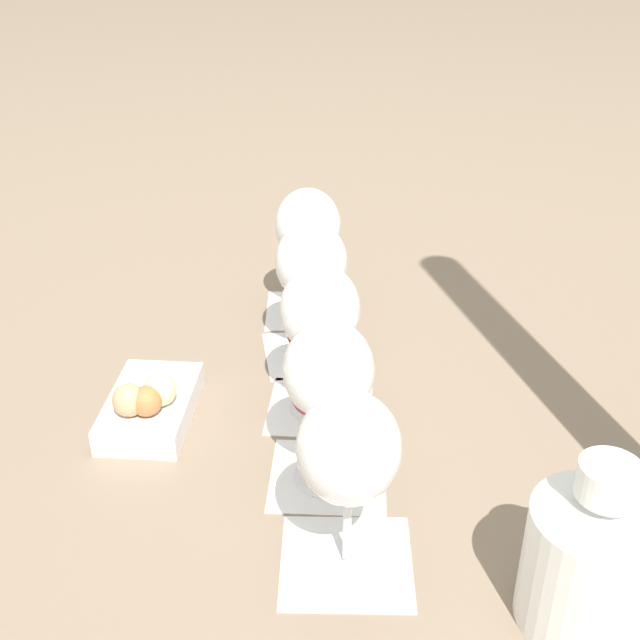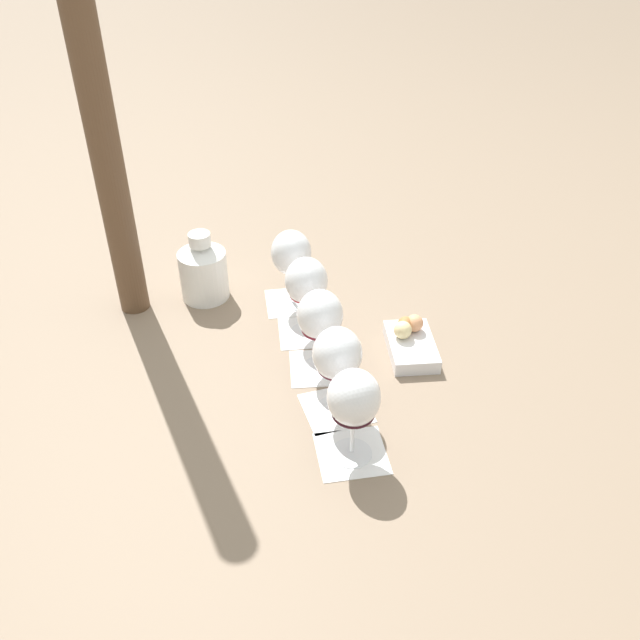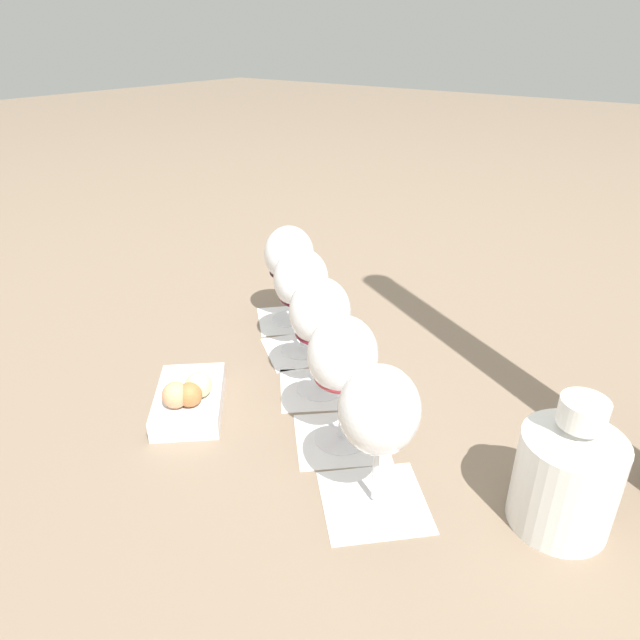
{
  "view_description": "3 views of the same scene",
  "coord_description": "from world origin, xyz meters",
  "px_view_note": "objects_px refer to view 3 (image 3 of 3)",
  "views": [
    {
      "loc": [
        -0.53,
        0.51,
        0.53
      ],
      "look_at": [
        -0.0,
        0.0,
        0.11
      ],
      "focal_mm": 45.0,
      "sensor_mm": 36.0,
      "label": 1
    },
    {
      "loc": [
        0.6,
        -0.8,
        0.84
      ],
      "look_at": [
        -0.0,
        0.0,
        0.11
      ],
      "focal_mm": 38.0,
      "sensor_mm": 36.0,
      "label": 2
    },
    {
      "loc": [
        -0.41,
        0.56,
        0.47
      ],
      "look_at": [
        -0.0,
        0.0,
        0.11
      ],
      "focal_mm": 32.0,
      "sensor_mm": 36.0,
      "label": 3
    }
  ],
  "objects_px": {
    "wine_glass_1": "(342,360)",
    "ceramic_vase": "(568,472)",
    "wine_glass_4": "(289,258)",
    "wine_glass_0": "(379,416)",
    "wine_glass_2": "(316,317)",
    "wine_glass_3": "(301,284)",
    "snack_dish": "(189,398)"
  },
  "relations": [
    {
      "from": "wine_glass_1",
      "to": "wine_glass_4",
      "type": "xyz_separation_m",
      "value": [
        0.26,
        -0.22,
        0.0
      ]
    },
    {
      "from": "wine_glass_2",
      "to": "snack_dish",
      "type": "bearing_deg",
      "value": 54.19
    },
    {
      "from": "wine_glass_1",
      "to": "snack_dish",
      "type": "bearing_deg",
      "value": 20.68
    },
    {
      "from": "wine_glass_0",
      "to": "ceramic_vase",
      "type": "bearing_deg",
      "value": -150.96
    },
    {
      "from": "wine_glass_2",
      "to": "ceramic_vase",
      "type": "xyz_separation_m",
      "value": [
        -0.36,
        0.04,
        -0.05
      ]
    },
    {
      "from": "wine_glass_2",
      "to": "snack_dish",
      "type": "xyz_separation_m",
      "value": [
        0.11,
        0.15,
        -0.1
      ]
    },
    {
      "from": "wine_glass_3",
      "to": "snack_dish",
      "type": "relative_size",
      "value": 1.05
    },
    {
      "from": "ceramic_vase",
      "to": "wine_glass_0",
      "type": "bearing_deg",
      "value": 29.04
    },
    {
      "from": "wine_glass_2",
      "to": "wine_glass_3",
      "type": "bearing_deg",
      "value": -41.17
    },
    {
      "from": "wine_glass_0",
      "to": "wine_glass_2",
      "type": "relative_size",
      "value": 1.0
    },
    {
      "from": "wine_glass_0",
      "to": "snack_dish",
      "type": "height_order",
      "value": "wine_glass_0"
    },
    {
      "from": "wine_glass_2",
      "to": "wine_glass_4",
      "type": "height_order",
      "value": "same"
    },
    {
      "from": "wine_glass_1",
      "to": "ceramic_vase",
      "type": "bearing_deg",
      "value": -174.12
    },
    {
      "from": "wine_glass_0",
      "to": "wine_glass_3",
      "type": "bearing_deg",
      "value": -38.37
    },
    {
      "from": "wine_glass_4",
      "to": "ceramic_vase",
      "type": "distance_m",
      "value": 0.56
    },
    {
      "from": "wine_glass_1",
      "to": "snack_dish",
      "type": "height_order",
      "value": "wine_glass_1"
    },
    {
      "from": "wine_glass_0",
      "to": "wine_glass_1",
      "type": "bearing_deg",
      "value": -36.31
    },
    {
      "from": "wine_glass_0",
      "to": "wine_glass_3",
      "type": "relative_size",
      "value": 1.0
    },
    {
      "from": "wine_glass_3",
      "to": "snack_dish",
      "type": "distance_m",
      "value": 0.24
    },
    {
      "from": "wine_glass_2",
      "to": "ceramic_vase",
      "type": "relative_size",
      "value": 1.11
    },
    {
      "from": "wine_glass_1",
      "to": "ceramic_vase",
      "type": "xyz_separation_m",
      "value": [
        -0.26,
        -0.03,
        -0.05
      ]
    },
    {
      "from": "wine_glass_1",
      "to": "ceramic_vase",
      "type": "distance_m",
      "value": 0.27
    },
    {
      "from": "wine_glass_3",
      "to": "snack_dish",
      "type": "bearing_deg",
      "value": 84.98
    },
    {
      "from": "ceramic_vase",
      "to": "wine_glass_3",
      "type": "bearing_deg",
      "value": -15.26
    },
    {
      "from": "wine_glass_0",
      "to": "ceramic_vase",
      "type": "height_order",
      "value": "wine_glass_0"
    },
    {
      "from": "wine_glass_4",
      "to": "snack_dish",
      "type": "xyz_separation_m",
      "value": [
        -0.06,
        0.3,
        -0.1
      ]
    },
    {
      "from": "wine_glass_0",
      "to": "snack_dish",
      "type": "xyz_separation_m",
      "value": [
        0.29,
        0.01,
        -0.1
      ]
    },
    {
      "from": "wine_glass_0",
      "to": "wine_glass_4",
      "type": "relative_size",
      "value": 1.0
    },
    {
      "from": "wine_glass_0",
      "to": "wine_glass_4",
      "type": "xyz_separation_m",
      "value": [
        0.35,
        -0.29,
        0.0
      ]
    },
    {
      "from": "wine_glass_0",
      "to": "wine_glass_3",
      "type": "distance_m",
      "value": 0.35
    },
    {
      "from": "wine_glass_4",
      "to": "snack_dish",
      "type": "height_order",
      "value": "wine_glass_4"
    },
    {
      "from": "wine_glass_4",
      "to": "ceramic_vase",
      "type": "bearing_deg",
      "value": 159.8
    }
  ]
}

